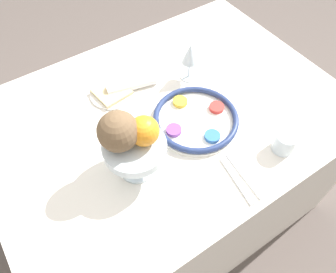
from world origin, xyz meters
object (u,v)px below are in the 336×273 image
(wine_glass, at_px, (190,55))
(bread_plate, at_px, (112,93))
(fruit_stand, at_px, (135,150))
(orange_fruit, at_px, (144,131))
(seder_plate, at_px, (196,119))
(cup_near, at_px, (285,142))
(coconut, at_px, (118,131))
(napkin_roll, at_px, (132,85))

(wine_glass, distance_m, bread_plate, 0.31)
(wine_glass, bearing_deg, fruit_stand, 33.34)
(orange_fruit, bearing_deg, seder_plate, -166.64)
(orange_fruit, height_order, cup_near, orange_fruit)
(cup_near, bearing_deg, coconut, -25.46)
(fruit_stand, bearing_deg, cup_near, 155.58)
(coconut, bearing_deg, wine_glass, -151.17)
(seder_plate, xyz_separation_m, fruit_stand, (0.26, 0.05, 0.08))
(wine_glass, distance_m, cup_near, 0.44)
(coconut, bearing_deg, napkin_roll, -123.46)
(bread_plate, height_order, cup_near, cup_near)
(seder_plate, xyz_separation_m, bread_plate, (0.18, -0.27, -0.01))
(fruit_stand, bearing_deg, seder_plate, -168.97)
(fruit_stand, height_order, napkin_roll, fruit_stand)
(orange_fruit, distance_m, bread_plate, 0.37)
(coconut, bearing_deg, fruit_stand, 141.52)
(napkin_roll, bearing_deg, bread_plate, -11.68)
(cup_near, bearing_deg, seder_plate, -55.83)
(wine_glass, relative_size, cup_near, 2.12)
(seder_plate, distance_m, wine_glass, 0.24)
(wine_glass, xyz_separation_m, cup_near, (-0.05, 0.43, -0.07))
(bread_plate, xyz_separation_m, napkin_roll, (-0.08, 0.02, 0.01))
(napkin_roll, xyz_separation_m, cup_near, (-0.26, 0.50, 0.02))
(orange_fruit, xyz_separation_m, coconut, (0.06, -0.03, 0.01))
(wine_glass, distance_m, fruit_stand, 0.44)
(orange_fruit, bearing_deg, coconut, -23.22)
(wine_glass, bearing_deg, coconut, 28.83)
(napkin_roll, bearing_deg, fruit_stand, 62.77)
(bread_plate, bearing_deg, napkin_roll, 168.32)
(cup_near, bearing_deg, wine_glass, -82.83)
(seder_plate, distance_m, bread_plate, 0.32)
(fruit_stand, bearing_deg, bread_plate, -104.35)
(coconut, xyz_separation_m, napkin_roll, (-0.19, -0.28, -0.16))
(napkin_roll, distance_m, cup_near, 0.56)
(wine_glass, bearing_deg, bread_plate, -15.70)
(napkin_roll, bearing_deg, seder_plate, 111.37)
(wine_glass, xyz_separation_m, napkin_roll, (0.21, -0.06, -0.09))
(wine_glass, height_order, napkin_roll, wine_glass)
(coconut, xyz_separation_m, cup_near, (-0.45, 0.21, -0.15))
(napkin_roll, bearing_deg, orange_fruit, 68.00)
(wine_glass, distance_m, orange_fruit, 0.42)
(fruit_stand, height_order, cup_near, fruit_stand)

